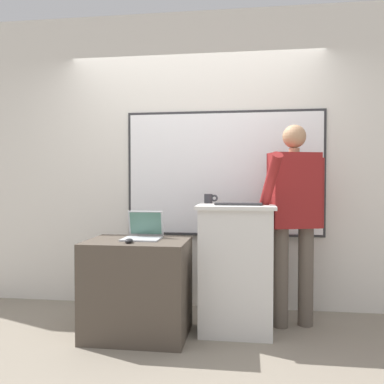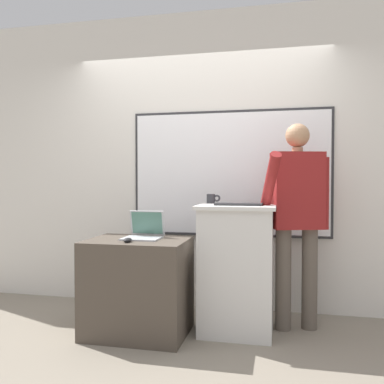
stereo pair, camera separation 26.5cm
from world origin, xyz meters
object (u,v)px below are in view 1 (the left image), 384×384
Objects in this scene: lectern_podium at (236,267)px; coffee_mug at (209,198)px; laptop at (144,231)px; wireless_keyboard at (238,204)px; computer_mouse_by_laptop at (129,241)px; side_desk at (138,288)px; person_presenter at (294,210)px.

coffee_mug is (-0.24, 0.20, 0.56)m from lectern_podium.
laptop is at bearing -147.54° from coffee_mug.
wireless_keyboard reaches higher than laptop.
lectern_podium is 10.52× the size of computer_mouse_by_laptop.
wireless_keyboard is (0.77, 0.06, 0.23)m from laptop.
lectern_podium is 3.47× the size of laptop.
laptop is (-0.76, -0.12, 0.31)m from lectern_podium.
side_desk is 0.46m from laptop.
side_desk is at bearing 179.81° from person_presenter.
coffee_mug is (-0.26, 0.27, 0.03)m from wireless_keyboard.
coffee_mug reaches higher than laptop.
lectern_podium is 1.30× the size of side_desk.
coffee_mug reaches higher than lectern_podium.
computer_mouse_by_laptop is (-0.83, -0.31, -0.27)m from wireless_keyboard.
lectern_podium is 0.65m from coffee_mug.
coffee_mug is at bearing 45.82° from computer_mouse_by_laptop.
lectern_podium reaches higher than computer_mouse_by_laptop.
wireless_keyboard is at bearing -45.48° from coffee_mug.
wireless_keyboard is 3.82× the size of computer_mouse_by_laptop.
laptop is at bearing 72.91° from side_desk.
laptop is (-1.24, -0.29, -0.16)m from person_presenter.
side_desk is at bearing -169.70° from wireless_keyboard.
coffee_mug is (0.56, 0.58, 0.30)m from computer_mouse_by_laptop.
laptop reaches higher than side_desk.
computer_mouse_by_laptop is at bearing -154.90° from lectern_podium.
wireless_keyboard is (-0.47, -0.23, 0.06)m from person_presenter.
person_presenter is 0.74m from coffee_mug.
lectern_podium is 0.54m from wireless_keyboard.
lectern_podium is 2.76× the size of wireless_keyboard.
laptop is 2.49× the size of coffee_mug.
laptop is at bearing 78.73° from computer_mouse_by_laptop.
lectern_podium reaches higher than laptop.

